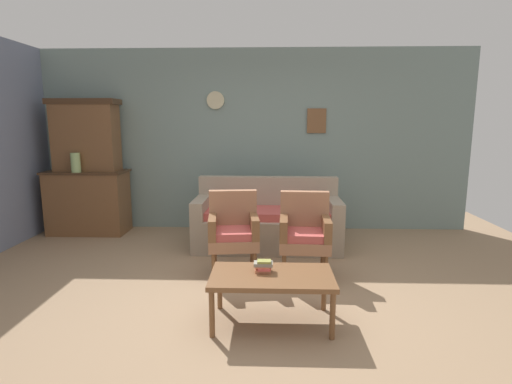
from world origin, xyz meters
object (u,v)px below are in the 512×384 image
object	(u,v)px
armchair_by_doorway	(233,229)
armchair_near_cabinet	(305,231)
coffee_table	(272,280)
vase_on_cabinet	(76,163)
book_stack_on_table	(263,266)
floral_couch	(267,223)
side_cabinet	(88,202)

from	to	relation	value
armchair_by_doorway	armchair_near_cabinet	xyz separation A→B (m)	(0.76, -0.04, 0.00)
coffee_table	vase_on_cabinet	bearing A→B (deg)	138.43
coffee_table	book_stack_on_table	distance (m)	0.13
floral_couch	book_stack_on_table	distance (m)	1.99
side_cabinet	vase_on_cabinet	xyz separation A→B (m)	(-0.06, -0.17, 0.60)
armchair_by_doorway	side_cabinet	bearing A→B (deg)	145.76
coffee_table	armchair_near_cabinet	bearing A→B (deg)	71.15
floral_couch	coffee_table	world-z (taller)	floral_couch
floral_couch	armchair_near_cabinet	xyz separation A→B (m)	(0.40, -1.02, 0.17)
armchair_by_doorway	book_stack_on_table	xyz separation A→B (m)	(0.34, -1.01, -0.03)
armchair_by_doorway	armchair_near_cabinet	size ratio (longest dim) A/B	1.00
armchair_near_cabinet	coffee_table	size ratio (longest dim) A/B	0.90
vase_on_cabinet	coffee_table	size ratio (longest dim) A/B	0.28
vase_on_cabinet	coffee_table	world-z (taller)	vase_on_cabinet
side_cabinet	coffee_table	bearing A→B (deg)	-44.14
coffee_table	book_stack_on_table	size ratio (longest dim) A/B	6.45
floral_couch	coffee_table	size ratio (longest dim) A/B	1.90
armchair_near_cabinet	side_cabinet	bearing A→B (deg)	152.36
side_cabinet	vase_on_cabinet	size ratio (longest dim) A/B	4.18
armchair_by_doorway	coffee_table	bearing A→B (deg)	-68.93
armchair_by_doorway	armchair_near_cabinet	world-z (taller)	same
floral_couch	coffee_table	distance (m)	2.04
side_cabinet	book_stack_on_table	bearing A→B (deg)	-44.30
armchair_near_cabinet	coffee_table	bearing A→B (deg)	-108.85
vase_on_cabinet	armchair_by_doorway	bearing A→B (deg)	-30.53
side_cabinet	coffee_table	size ratio (longest dim) A/B	1.16
floral_couch	armchair_by_doorway	bearing A→B (deg)	-110.17
floral_couch	side_cabinet	bearing A→B (deg)	167.60
armchair_near_cabinet	armchair_by_doorway	bearing A→B (deg)	177.20
armchair_by_doorway	coffee_table	distance (m)	1.15
side_cabinet	vase_on_cabinet	world-z (taller)	vase_on_cabinet
side_cabinet	armchair_near_cabinet	bearing A→B (deg)	-27.64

